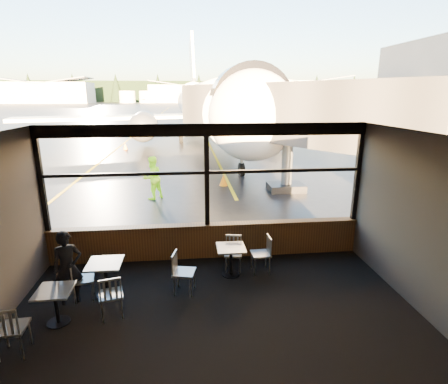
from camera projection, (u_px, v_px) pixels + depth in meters
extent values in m
plane|color=black|center=(187.00, 107.00, 124.20)|extent=(520.00, 520.00, 0.00)
cube|color=black|center=(218.00, 329.00, 6.42)|extent=(8.00, 6.00, 0.01)
cube|color=#38332D|center=(217.00, 139.00, 5.48)|extent=(8.00, 6.00, 0.04)
cube|color=#473F39|center=(436.00, 232.00, 6.37)|extent=(0.04, 6.00, 3.50)
cube|color=#473F39|center=(248.00, 378.00, 3.08)|extent=(8.00, 0.04, 3.50)
cube|color=brown|center=(208.00, 241.00, 9.18)|extent=(8.00, 0.28, 0.90)
cube|color=black|center=(206.00, 130.00, 8.40)|extent=(8.00, 0.18, 0.30)
cube|color=black|center=(41.00, 180.00, 8.30)|extent=(0.12, 0.12, 2.60)
cube|color=black|center=(207.00, 176.00, 8.71)|extent=(0.12, 0.12, 2.60)
cube|color=black|center=(358.00, 173.00, 9.11)|extent=(0.12, 0.12, 2.60)
cube|color=black|center=(207.00, 172.00, 8.68)|extent=(8.00, 0.10, 0.08)
imported|color=black|center=(68.00, 268.00, 7.07)|extent=(0.67, 0.57, 1.56)
imported|color=#BFF219|center=(152.00, 178.00, 14.27)|extent=(1.09, 1.06, 1.76)
cone|color=#DC6406|center=(223.00, 180.00, 16.52)|extent=(0.40, 0.40, 0.55)
cone|color=#E65307|center=(125.00, 146.00, 27.46)|extent=(0.36, 0.36, 0.50)
cylinder|color=silver|center=(127.00, 97.00, 179.66)|extent=(8.00, 8.00, 6.00)
cylinder|color=silver|center=(147.00, 97.00, 180.69)|extent=(8.00, 8.00, 6.00)
cylinder|color=silver|center=(167.00, 97.00, 181.72)|extent=(8.00, 8.00, 6.00)
cube|color=black|center=(186.00, 91.00, 208.76)|extent=(360.00, 3.00, 12.00)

